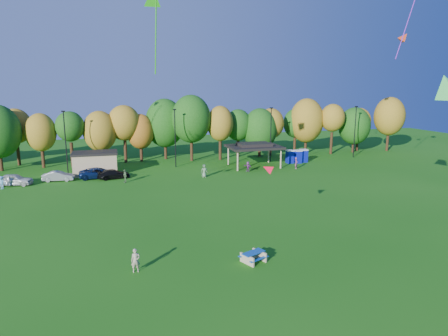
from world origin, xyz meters
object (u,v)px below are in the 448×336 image
object	(u,v)px
picnic_table	(253,256)
car_b	(58,176)
car_a	(14,180)
car_c	(99,173)
porta_potties	(297,156)
kite_flyer	(136,260)
car_d	(114,174)

from	to	relation	value
picnic_table	car_b	distance (m)	35.06
car_a	picnic_table	bearing A→B (deg)	-132.89
car_b	car_c	size ratio (longest dim) A/B	0.77
porta_potties	kite_flyer	xyz separation A→B (m)	(-28.35, -33.35, -0.26)
porta_potties	car_a	xyz separation A→B (m)	(-41.90, -4.24, -0.33)
kite_flyer	car_c	distance (m)	30.67
car_b	porta_potties	bearing A→B (deg)	-79.83
car_a	car_b	xyz separation A→B (m)	(5.19, 1.03, -0.10)
porta_potties	picnic_table	bearing A→B (deg)	-120.44
kite_flyer	car_c	bearing A→B (deg)	94.71
car_a	kite_flyer	bearing A→B (deg)	-144.24
porta_potties	car_b	xyz separation A→B (m)	(-36.70, -3.21, -0.43)
picnic_table	porta_potties	bearing A→B (deg)	35.44
picnic_table	car_a	world-z (taller)	car_a
car_a	car_c	bearing A→B (deg)	-71.54
porta_potties	picnic_table	world-z (taller)	porta_potties
porta_potties	picnic_table	size ratio (longest dim) A/B	1.72
car_a	car_d	size ratio (longest dim) A/B	1.01
picnic_table	car_d	bearing A→B (deg)	83.37
picnic_table	car_d	xyz separation A→B (m)	(-9.54, 30.27, 0.21)
porta_potties	car_d	size ratio (longest dim) A/B	0.84
porta_potties	car_b	size ratio (longest dim) A/B	0.93
kite_flyer	car_c	world-z (taller)	kite_flyer
kite_flyer	car_b	bearing A→B (deg)	104.25
kite_flyer	porta_potties	bearing A→B (deg)	48.41
car_a	car_b	distance (m)	5.29
car_b	car_d	size ratio (longest dim) A/B	0.91
kite_flyer	car_a	size ratio (longest dim) A/B	0.37
porta_potties	car_a	size ratio (longest dim) A/B	0.84
car_a	car_c	world-z (taller)	car_a
kite_flyer	car_b	size ratio (longest dim) A/B	0.41
porta_potties	car_c	distance (m)	31.65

